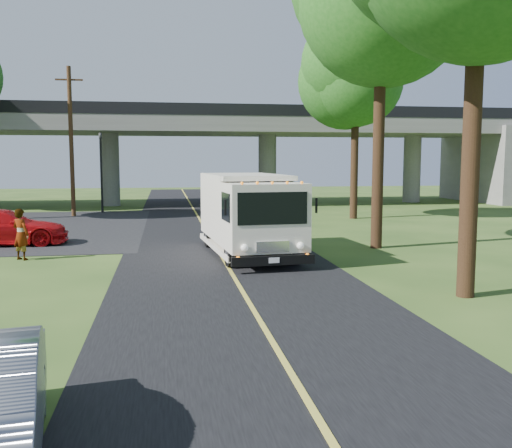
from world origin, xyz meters
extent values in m
plane|color=#2D4819|center=(0.00, 0.00, 0.00)|extent=(120.00, 120.00, 0.00)
cube|color=black|center=(0.00, 10.00, 0.01)|extent=(7.00, 90.00, 0.02)
cube|color=gold|center=(0.00, 10.00, 0.03)|extent=(0.12, 90.00, 0.01)
cube|color=slate|center=(0.00, 32.00, 6.00)|extent=(50.00, 9.00, 1.20)
cube|color=black|center=(0.00, 27.60, 6.90)|extent=(50.00, 0.25, 0.80)
cube|color=black|center=(0.00, 36.40, 6.90)|extent=(50.00, 0.25, 0.80)
cube|color=slate|center=(25.00, 32.00, 3.00)|extent=(4.00, 10.00, 6.00)
cylinder|color=slate|center=(-6.00, 32.00, 2.70)|extent=(1.40, 1.40, 5.40)
cylinder|color=slate|center=(6.00, 32.00, 2.70)|extent=(1.40, 1.40, 5.40)
cylinder|color=slate|center=(18.00, 32.00, 2.70)|extent=(1.40, 1.40, 5.40)
cylinder|color=black|center=(-6.00, 26.00, 2.60)|extent=(0.14, 0.14, 5.20)
imported|color=black|center=(-6.00, 26.00, 4.60)|extent=(0.18, 0.22, 1.10)
cylinder|color=#472D19|center=(-7.50, 24.00, 4.50)|extent=(0.26, 0.26, 9.00)
cube|color=#472D19|center=(-7.50, 24.00, 8.20)|extent=(1.60, 0.10, 0.10)
cylinder|color=#382314|center=(5.50, 1.00, 3.50)|extent=(0.44, 0.44, 7.00)
cylinder|color=#382314|center=(6.20, 9.00, 3.85)|extent=(0.44, 0.44, 7.70)
cylinder|color=#382314|center=(9.00, 20.00, 3.32)|extent=(0.44, 0.44, 6.65)
sphere|color=#1D5717|center=(9.00, 20.00, 8.20)|extent=(5.58, 5.58, 5.58)
sphere|color=#1D5717|center=(9.50, 19.60, 8.50)|extent=(4.96, 4.96, 4.96)
cube|color=silver|center=(0.91, 8.91, 1.74)|extent=(2.86, 4.77, 2.34)
cube|color=silver|center=(1.18, 5.70, 1.64)|extent=(2.64, 2.07, 2.13)
cube|color=black|center=(1.25, 4.79, 1.98)|extent=(2.18, 0.26, 0.99)
cube|color=black|center=(1.26, 4.68, 0.40)|extent=(2.61, 0.40, 0.29)
cube|color=silver|center=(0.95, 8.50, 0.31)|extent=(2.98, 6.22, 0.19)
cylinder|color=black|center=(0.11, 5.82, 0.47)|extent=(0.37, 0.96, 0.94)
cylinder|color=black|center=(2.22, 5.99, 0.47)|extent=(0.37, 0.96, 0.94)
cylinder|color=black|center=(-0.25, 10.17, 0.47)|extent=(0.37, 0.96, 0.94)
cylinder|color=black|center=(1.86, 10.34, 0.47)|extent=(0.37, 0.96, 0.94)
imported|color=#B30B0E|center=(-8.43, 12.05, 0.73)|extent=(5.09, 2.25, 1.45)
imported|color=gray|center=(-6.87, 8.36, 0.89)|extent=(0.78, 0.72, 1.78)
camera|label=1|loc=(-1.95, -12.09, 3.43)|focal=40.00mm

